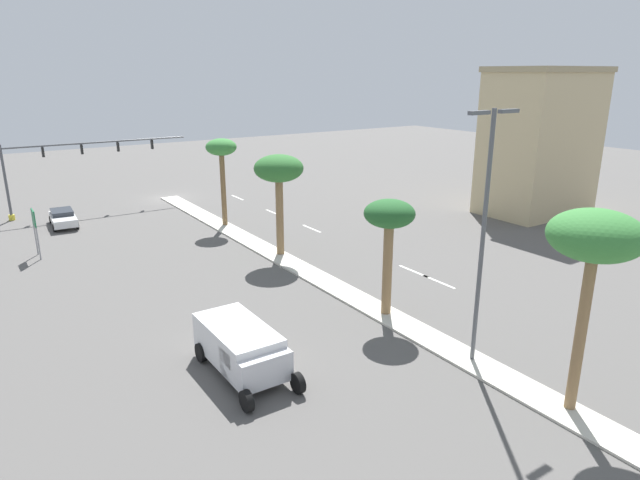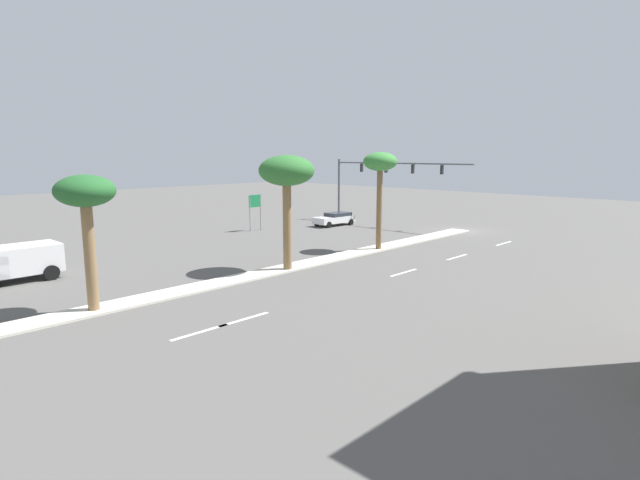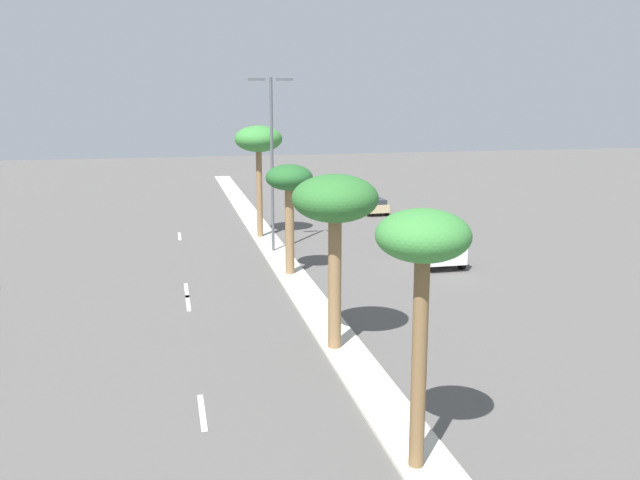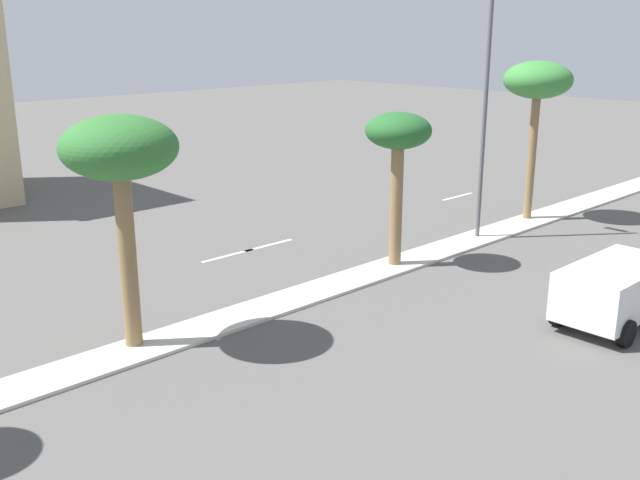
# 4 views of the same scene
# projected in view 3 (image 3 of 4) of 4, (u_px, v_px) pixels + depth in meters

# --- Properties ---
(ground_plane) EXTENTS (160.00, 160.00, 0.00)m
(ground_plane) POSITION_uv_depth(u_px,v_px,m) (301.00, 289.00, 38.29)
(ground_plane) COLOR #565451
(median_curb) EXTENTS (1.80, 84.14, 0.12)m
(median_curb) POSITION_uv_depth(u_px,v_px,m) (274.00, 250.00, 47.20)
(median_curb) COLOR beige
(median_curb) RESTS_ON ground
(lane_stripe_left) EXTENTS (0.20, 2.80, 0.01)m
(lane_stripe_left) POSITION_uv_depth(u_px,v_px,m) (202.00, 412.00, 23.58)
(lane_stripe_left) COLOR silver
(lane_stripe_left) RESTS_ON ground
(lane_stripe_far) EXTENTS (0.20, 2.80, 0.01)m
(lane_stripe_far) POSITION_uv_depth(u_px,v_px,m) (188.00, 303.00, 35.69)
(lane_stripe_far) COLOR silver
(lane_stripe_far) RESTS_ON ground
(lane_stripe_right) EXTENTS (0.20, 2.80, 0.01)m
(lane_stripe_right) POSITION_uv_depth(u_px,v_px,m) (187.00, 290.00, 37.93)
(lane_stripe_right) COLOR silver
(lane_stripe_right) RESTS_ON ground
(lane_stripe_trailing) EXTENTS (0.20, 2.80, 0.01)m
(lane_stripe_trailing) POSITION_uv_depth(u_px,v_px,m) (180.00, 236.00, 51.97)
(lane_stripe_trailing) COLOR silver
(lane_stripe_trailing) RESTS_ON ground
(palm_tree_right) EXTENTS (2.59, 2.59, 7.46)m
(palm_tree_right) POSITION_uv_depth(u_px,v_px,m) (423.00, 250.00, 18.71)
(palm_tree_right) COLOR brown
(palm_tree_right) RESTS_ON median_curb
(palm_tree_near) EXTENTS (3.51, 3.51, 7.27)m
(palm_tree_near) POSITION_uv_depth(u_px,v_px,m) (335.00, 204.00, 27.99)
(palm_tree_near) COLOR olive
(palm_tree_near) RESTS_ON median_curb
(palm_tree_rear) EXTENTS (2.71, 2.71, 6.41)m
(palm_tree_rear) POSITION_uv_depth(u_px,v_px,m) (289.00, 184.00, 39.92)
(palm_tree_rear) COLOR olive
(palm_tree_rear) RESTS_ON median_curb
(palm_tree_left) EXTENTS (3.42, 3.42, 8.08)m
(palm_tree_left) POSITION_uv_depth(u_px,v_px,m) (259.00, 142.00, 49.95)
(palm_tree_left) COLOR olive
(palm_tree_left) RESTS_ON median_curb
(street_lamp_front) EXTENTS (2.90, 0.24, 11.36)m
(street_lamp_front) POSITION_uv_depth(u_px,v_px,m) (272.00, 153.00, 45.49)
(street_lamp_front) COLOR #515459
(street_lamp_front) RESTS_ON median_curb
(sedan_tan_outboard) EXTENTS (2.09, 3.91, 1.38)m
(sedan_tan_outboard) POSITION_uv_depth(u_px,v_px,m) (373.00, 205.00, 61.42)
(sedan_tan_outboard) COLOR tan
(sedan_tan_outboard) RESTS_ON ground
(sedan_silver_rear) EXTENTS (2.02, 4.21, 1.40)m
(sedan_silver_rear) POSITION_uv_depth(u_px,v_px,m) (311.00, 195.00, 67.32)
(sedan_silver_rear) COLOR #B2B2B7
(sedan_silver_rear) RESTS_ON ground
(box_truck) EXTENTS (2.65, 6.02, 2.10)m
(box_truck) POSITION_uv_depth(u_px,v_px,m) (431.00, 244.00, 43.93)
(box_truck) COLOR silver
(box_truck) RESTS_ON ground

